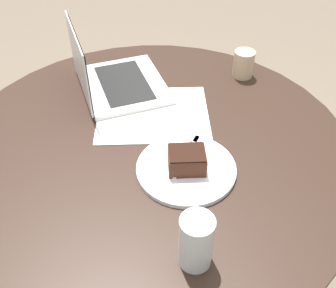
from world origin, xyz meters
name	(u,v)px	position (x,y,z in m)	size (l,w,h in m)	color
ground_plane	(157,283)	(0.00, 0.00, 0.00)	(12.00, 12.00, 0.00)	#6B5B4C
dining_table	(153,184)	(0.00, 0.00, 0.59)	(1.10, 1.10, 0.76)	black
paper_document	(153,114)	(0.01, -0.12, 0.77)	(0.36, 0.31, 0.00)	white
plate	(186,169)	(-0.10, 0.10, 0.77)	(0.25, 0.25, 0.01)	silver
cake_slice	(187,160)	(-0.10, 0.10, 0.80)	(0.10, 0.09, 0.05)	#472619
fork	(189,152)	(-0.11, 0.05, 0.78)	(0.07, 0.17, 0.00)	silver
coffee_glass	(244,64)	(-0.26, -0.36, 0.81)	(0.07, 0.07, 0.09)	#C6AD89
water_glass	(196,241)	(-0.14, 0.35, 0.83)	(0.07, 0.07, 0.13)	silver
laptop	(114,80)	(0.15, -0.24, 0.80)	(0.36, 0.38, 0.22)	silver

